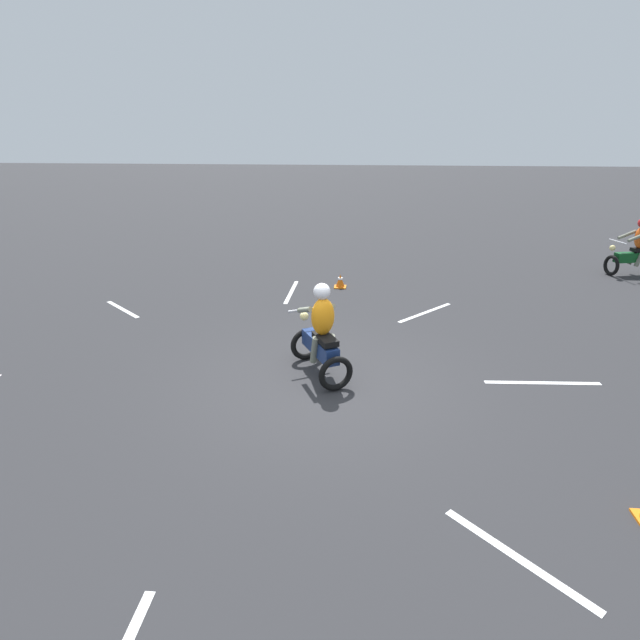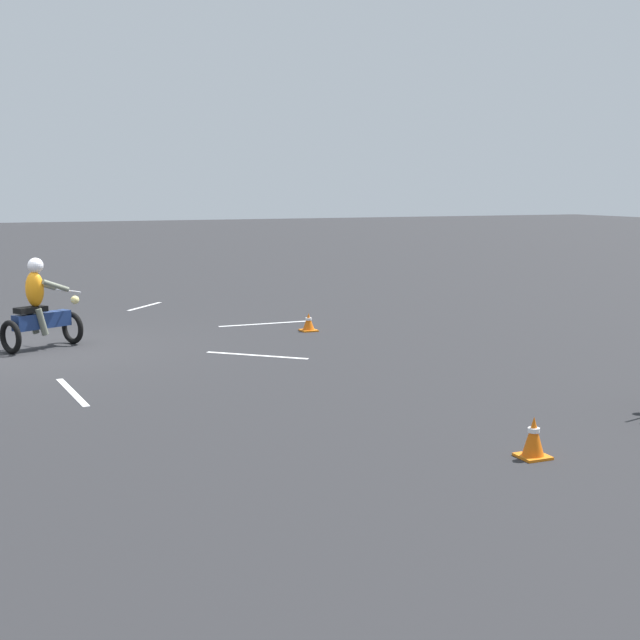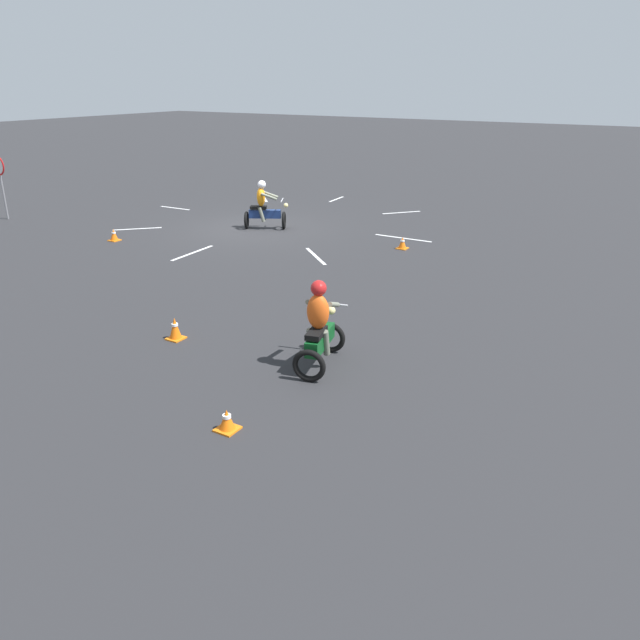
{
  "view_description": "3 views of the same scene",
  "coord_description": "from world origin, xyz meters",
  "views": [
    {
      "loc": [
        7.37,
        0.64,
        3.94
      ],
      "look_at": [
        -0.39,
        -0.14,
        1.0
      ],
      "focal_mm": 28.0,
      "sensor_mm": 36.0,
      "label": 1
    },
    {
      "loc": [
        1.12,
        16.49,
        2.92
      ],
      "look_at": [
        -4.07,
        4.09,
        0.9
      ],
      "focal_mm": 50.0,
      "sensor_mm": 36.0,
      "label": 2
    },
    {
      "loc": [
        -13.1,
        17.11,
        4.91
      ],
      "look_at": [
        -7.76,
        8.33,
        0.9
      ],
      "focal_mm": 35.0,
      "sensor_mm": 36.0,
      "label": 3
    }
  ],
  "objects": [
    {
      "name": "ground_plane",
      "position": [
        0.0,
        0.0,
        0.0
      ],
      "size": [
        120.0,
        120.0,
        0.0
      ],
      "primitive_type": "plane",
      "color": "#28282B"
    },
    {
      "name": "motorcycle_rider_foreground",
      "position": [
        -0.35,
        -0.12,
        0.73
      ],
      "size": [
        1.52,
        1.21,
        1.66
      ],
      "rotation": [
        0.0,
        0.0,
        2.07
      ],
      "color": "black",
      "rests_on": "ground"
    },
    {
      "name": "motorcycle_rider_background",
      "position": [
        -7.77,
        8.36,
        0.73
      ],
      "size": [
        0.96,
        1.56,
        1.66
      ],
      "rotation": [
        0.0,
        0.0,
        3.39
      ],
      "color": "black",
      "rests_on": "ground"
    },
    {
      "name": "stop_sign",
      "position": [
        8.73,
        3.56,
        1.63
      ],
      "size": [
        0.7,
        0.08,
        2.3
      ],
      "color": "slate",
      "rests_on": "ground"
    },
    {
      "name": "traffic_cone_near_left",
      "position": [
        -5.58,
        -0.12,
        0.18
      ],
      "size": [
        0.32,
        0.32,
        0.37
      ],
      "color": "orange",
      "rests_on": "ground"
    },
    {
      "name": "traffic_cone_near_right",
      "position": [
        -7.73,
        10.94,
        0.16
      ],
      "size": [
        0.32,
        0.32,
        0.34
      ],
      "color": "orange",
      "rests_on": "ground"
    },
    {
      "name": "traffic_cone_mid_center",
      "position": [
        2.77,
        3.78,
        0.18
      ],
      "size": [
        0.32,
        0.32,
        0.38
      ],
      "color": "orange",
      "rests_on": "ground"
    },
    {
      "name": "traffic_cone_far_right",
      "position": [
        -4.63,
        8.76,
        0.22
      ],
      "size": [
        0.32,
        0.32,
        0.46
      ],
      "color": "orange",
      "rests_on": "ground"
    },
    {
      "name": "lane_stripe_e",
      "position": [
        4.9,
        -1.23,
        0.0
      ],
      "size": [
        1.49,
        0.14,
        0.01
      ],
      "primitive_type": "cube",
      "rotation": [
        0.0,
        0.0,
        1.6
      ],
      "color": "silver",
      "rests_on": "ground"
    },
    {
      "name": "lane_stripe_ne",
      "position": [
        3.41,
        2.2,
        0.0
      ],
      "size": [
        1.23,
        1.25,
        0.01
      ],
      "primitive_type": "cube",
      "rotation": [
        0.0,
        0.0,
        2.37
      ],
      "color": "silver",
      "rests_on": "ground"
    },
    {
      "name": "lane_stripe_n",
      "position": [
        -0.41,
        3.61,
        0.0
      ],
      "size": [
        0.23,
        1.93,
        0.01
      ],
      "primitive_type": "cube",
      "rotation": [
        0.0,
        0.0,
        3.21
      ],
      "color": "silver",
      "rests_on": "ground"
    },
    {
      "name": "lane_stripe_nw",
      "position": [
        -3.75,
        1.99,
        0.0
      ],
      "size": [
        1.48,
        1.36,
        0.01
      ],
      "primitive_type": "cube",
      "rotation": [
        0.0,
        0.0,
        3.98
      ],
      "color": "silver",
      "rests_on": "ground"
    },
    {
      "name": "lane_stripe_w",
      "position": [
        -5.04,
        -1.37,
        0.0
      ],
      "size": [
        1.99,
        0.11,
        0.01
      ],
      "primitive_type": "cube",
      "rotation": [
        0.0,
        0.0,
        4.72
      ],
      "color": "silver",
      "rests_on": "ground"
    },
    {
      "name": "lane_stripe_sw",
      "position": [
        -3.27,
        -5.15,
        0.0
      ],
      "size": [
        1.11,
        1.29,
        0.01
      ],
      "primitive_type": "cube",
      "rotation": [
        0.0,
        0.0,
        5.58
      ],
      "color": "silver",
      "rests_on": "ground"
    },
    {
      "name": "lane_stripe_s",
      "position": [
        0.31,
        -6.31,
        0.0
      ],
      "size": [
        0.2,
        1.37,
        0.01
      ],
      "primitive_type": "cube",
      "rotation": [
        0.0,
        0.0,
        6.36
      ],
      "color": "silver",
      "rests_on": "ground"
    },
    {
      "name": "lane_stripe_se",
      "position": [
        3.26,
        -5.05,
        0.0
      ],
      "size": [
        1.54,
        1.7,
        0.01
      ],
      "primitive_type": "cube",
      "rotation": [
        0.0,
        0.0,
        7.02
      ],
      "color": "silver",
      "rests_on": "ground"
    }
  ]
}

